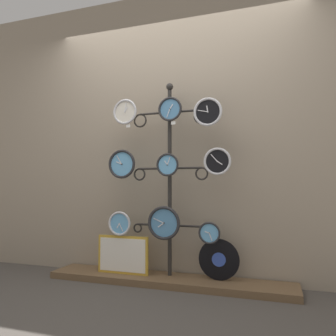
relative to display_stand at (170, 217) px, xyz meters
The scene contains 17 objects.
ground_plane 0.71m from the display_stand, 90.00° to the right, with size 12.00×12.00×0.00m, color #47423D.
shop_wall 0.83m from the display_stand, 90.00° to the left, with size 4.40×0.04×2.80m.
low_shelf 0.56m from the display_stand, 90.00° to the right, with size 2.20×0.36×0.06m.
display_stand is the anchor object (origin of this frame).
clock_top_left 1.06m from the display_stand, 165.82° to the right, with size 0.24×0.04×0.24m.
clock_top_center 0.97m from the display_stand, 69.15° to the right, with size 0.22×0.04×0.22m.
clock_top_right 0.99m from the display_stand, 15.99° to the right, with size 0.25×0.04×0.25m.
clock_middle_left 0.66m from the display_stand, 168.26° to the right, with size 0.27×0.04×0.27m.
clock_middle_center 0.48m from the display_stand, 82.49° to the right, with size 0.21×0.04×0.21m.
clock_middle_right 0.67m from the display_stand, 12.44° to the right, with size 0.24×0.04×0.24m.
clock_bottom_left 0.47m from the display_stand, 166.83° to the right, with size 0.22×0.04×0.22m.
clock_bottom_center 0.13m from the display_stand, 96.84° to the right, with size 0.30×0.04×0.30m.
clock_bottom_right 0.41m from the display_stand, 14.10° to the right, with size 0.19×0.04×0.19m.
vinyl_record 0.57m from the display_stand, ahead, with size 0.35×0.01×0.35m.
picture_frame 0.56m from the display_stand, 168.05° to the right, with size 0.50×0.02×0.34m.
price_tag_upper 0.92m from the display_stand, 164.35° to the right, with size 0.04×0.00×0.03m.
price_tag_mid 0.85m from the display_stand, 52.85° to the right, with size 0.04×0.00×0.03m.
Camera 1 is at (0.92, -2.44, 0.86)m, focal length 35.00 mm.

